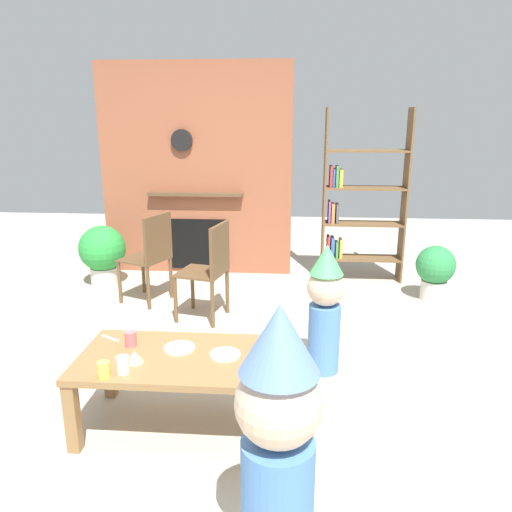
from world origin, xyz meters
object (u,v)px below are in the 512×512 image
object	(u,v)px
bookshelf	(357,204)
child_with_cone_hat	(278,444)
paper_cup_near_right	(123,365)
dining_chair_left	(151,253)
potted_plant_short	(102,252)
potted_plant_tall	(435,269)
paper_plate_rear	(225,354)
birthday_cake_slice	(135,357)
paper_cup_center	(104,370)
paper_cup_near_left	(131,339)
child_in_pink	(325,306)
coffee_table	(178,366)
dining_chair_middle	(210,266)
paper_plate_front	(179,348)

from	to	relation	value
bookshelf	child_with_cone_hat	world-z (taller)	bookshelf
paper_cup_near_right	dining_chair_left	xyz separation A→B (m)	(-0.48, 2.23, 0.00)
potted_plant_short	potted_plant_tall	bearing A→B (deg)	-3.25
paper_plate_rear	birthday_cake_slice	world-z (taller)	birthday_cake_slice
paper_cup_center	potted_plant_short	size ratio (longest dim) A/B	0.13
paper_cup_near_right	child_with_cone_hat	xyz separation A→B (m)	(0.87, -0.77, 0.12)
paper_cup_center	child_with_cone_hat	xyz separation A→B (m)	(0.96, -0.72, 0.13)
paper_plate_rear	potted_plant_short	distance (m)	3.00
paper_cup_near_left	child_in_pink	world-z (taller)	child_in_pink
coffee_table	paper_cup_center	xyz separation A→B (m)	(-0.34, -0.27, 0.11)
dining_chair_middle	potted_plant_tall	bearing A→B (deg)	-149.28
bookshelf	paper_plate_front	world-z (taller)	bookshelf
dining_chair_middle	paper_plate_rear	bearing A→B (deg)	115.92
paper_plate_rear	paper_plate_front	bearing A→B (deg)	167.55
paper_cup_center	potted_plant_short	bearing A→B (deg)	111.34
child_in_pink	potted_plant_short	xyz separation A→B (m)	(-2.32, 1.76, -0.13)
child_with_cone_hat	dining_chair_middle	world-z (taller)	child_with_cone_hat
paper_cup_near_left	dining_chair_middle	size ratio (longest dim) A/B	0.10
paper_plate_front	potted_plant_tall	xyz separation A→B (m)	(2.11, 2.21, -0.15)
bookshelf	paper_cup_near_right	distance (m)	3.54
paper_plate_rear	child_in_pink	world-z (taller)	child_in_pink
potted_plant_short	birthday_cake_slice	bearing A→B (deg)	-65.27
paper_cup_near_left	paper_cup_center	bearing A→B (deg)	-93.66
child_in_pink	potted_plant_tall	size ratio (longest dim) A/B	1.71
coffee_table	potted_plant_tall	xyz separation A→B (m)	(2.10, 2.30, -0.07)
paper_cup_near_right	potted_plant_short	bearing A→B (deg)	113.28
child_in_pink	dining_chair_middle	distance (m)	1.32
paper_plate_rear	child_in_pink	xyz separation A→B (m)	(0.62, 0.71, 0.04)
bookshelf	child_with_cone_hat	size ratio (longest dim) A/B	1.60
paper_cup_near_left	paper_cup_near_right	distance (m)	0.33
paper_cup_near_right	potted_plant_tall	bearing A→B (deg)	46.96
child_with_cone_hat	dining_chair_left	bearing A→B (deg)	-7.85
dining_chair_middle	paper_cup_near_left	bearing A→B (deg)	94.66
birthday_cake_slice	potted_plant_tall	xyz separation A→B (m)	(2.33, 2.39, -0.18)
paper_plate_rear	dining_chair_left	xyz separation A→B (m)	(-1.00, 1.99, 0.05)
paper_cup_center	birthday_cake_slice	world-z (taller)	paper_cup_center
bookshelf	paper_cup_center	size ratio (longest dim) A/B	21.65
potted_plant_short	coffee_table	bearing A→B (deg)	-60.40
coffee_table	child_in_pink	world-z (taller)	child_in_pink
paper_cup_near_right	child_with_cone_hat	world-z (taller)	child_with_cone_hat
child_with_cone_hat	dining_chair_middle	bearing A→B (deg)	-17.17
dining_chair_left	dining_chair_middle	world-z (taller)	same
paper_plate_rear	bookshelf	bearing A→B (deg)	69.43
birthday_cake_slice	potted_plant_short	size ratio (longest dim) A/B	0.15
paper_cup_near_left	birthday_cake_slice	bearing A→B (deg)	-66.58
paper_plate_front	dining_chair_left	bearing A→B (deg)	110.45
paper_plate_front	birthday_cake_slice	xyz separation A→B (m)	(-0.22, -0.18, 0.03)
paper_cup_near_right	paper_plate_rear	size ratio (longest dim) A/B	0.53
potted_plant_short	paper_cup_near_right	bearing A→B (deg)	-66.72
coffee_table	paper_cup_center	distance (m)	0.45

